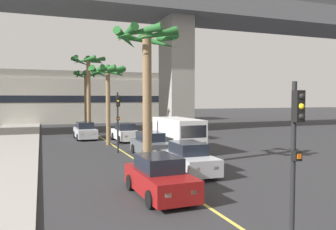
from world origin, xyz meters
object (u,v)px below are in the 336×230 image
Objects in this scene: car_queue_third at (151,145)px; car_queue_fifth at (159,178)px; traffic_light_median_far at (118,114)px; palm_tree_far_median at (86,83)px; car_queue_fourth at (125,133)px; traffic_light_median_near at (296,143)px; palm_tree_near_median at (89,73)px; car_queue_second at (85,131)px; palm_tree_mid_median at (108,78)px; palm_tree_farthest_median at (147,57)px; car_queue_front at (189,159)px; delivery_van at (178,134)px.

car_queue_third and car_queue_fifth have the same top height.
traffic_light_median_far is (-1.79, 1.82, 1.99)m from car_queue_third.
car_queue_third is 20.88m from palm_tree_far_median.
palm_tree_far_median is (0.81, 29.13, 4.94)m from car_queue_fifth.
traffic_light_median_near is at bearing -93.04° from car_queue_fourth.
car_queue_third is 0.51× the size of palm_tree_near_median.
car_queue_second is 4.17m from car_queue_fourth.
palm_tree_mid_median is 10.11m from palm_tree_farthest_median.
traffic_light_median_near is (-1.18, -8.94, 1.99)m from car_queue_front.
palm_tree_far_median reaches higher than car_queue_front.
car_queue_front is at bearing -90.13° from car_queue_fourth.
car_queue_second is at bearing 91.26° from car_queue_fifth.
car_queue_fifth is 15.74m from palm_tree_mid_median.
palm_tree_near_median is at bearing 98.27° from car_queue_third.
delivery_van is (2.09, 6.55, 0.57)m from car_queue_front.
delivery_van is at bearing 78.10° from traffic_light_median_near.
car_queue_front is at bearing -87.85° from car_queue_third.
palm_tree_mid_median is at bearing -89.85° from palm_tree_far_median.
palm_tree_far_median is at bearing 88.41° from car_queue_fifth.
car_queue_fourth is (0.24, 8.22, 0.00)m from car_queue_third.
traffic_light_median_far is (-2.00, 7.48, 1.99)m from car_queue_front.
delivery_van is 7.75m from palm_tree_farthest_median.
car_queue_front is 0.78× the size of delivery_van.
traffic_light_median_near is (-0.97, -14.61, 1.99)m from car_queue_third.
car_queue_fifth is at bearing -101.88° from palm_tree_farthest_median.
car_queue_second is at bearing -103.31° from palm_tree_near_median.
palm_tree_farthest_median reaches higher than car_queue_front.
car_queue_fifth is 0.51× the size of palm_tree_near_median.
car_queue_second is at bearing 94.39° from traffic_light_median_near.
car_queue_second is (-3.14, 16.59, 0.00)m from car_queue_front.
palm_tree_near_median is (0.83, 3.50, 5.71)m from car_queue_second.
palm_tree_near_median is at bearing 91.40° from traffic_light_median_far.
traffic_light_median_near is 0.65× the size of palm_tree_mid_median.
palm_tree_farthest_median is (-1.67, 1.65, 5.25)m from car_queue_front.
palm_tree_far_median is (0.11, 18.40, 2.95)m from traffic_light_median_far.
car_queue_second is 11.31m from car_queue_third.
car_queue_second is 25.68m from traffic_light_median_near.
car_queue_third is at bearing -85.25° from palm_tree_far_median.
palm_tree_farthest_median reaches higher than car_queue_second.
palm_tree_near_median is at bearing 89.04° from car_queue_fifth.
car_queue_front is at bearing -83.44° from palm_tree_near_median.
traffic_light_median_far is (0.70, 10.73, 1.99)m from car_queue_fifth.
car_queue_third is 6.76m from palm_tree_farthest_median.
car_queue_fourth is at bearing 89.87° from car_queue_front.
car_queue_fourth is 8.75m from palm_tree_near_median.
palm_tree_far_median is at bearing 91.18° from traffic_light_median_near.
car_queue_third is at bearing -158.83° from delivery_van.
palm_tree_near_median reaches higher than traffic_light_median_near.
car_queue_fourth is at bearing 88.29° from car_queue_third.
traffic_light_median_near is at bearing -75.03° from car_queue_fifth.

